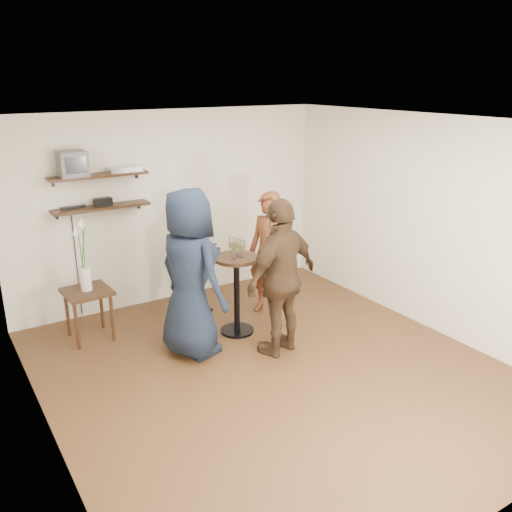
{
  "coord_description": "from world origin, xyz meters",
  "views": [
    {
      "loc": [
        -2.89,
        -4.21,
        3.0
      ],
      "look_at": [
        0.03,
        0.4,
        1.18
      ],
      "focal_mm": 38.0,
      "sensor_mm": 36.0,
      "label": 1
    }
  ],
  "objects_px": {
    "crt_monitor": "(72,164)",
    "person_dark": "(197,259)",
    "dvd_deck": "(124,169)",
    "side_table": "(88,298)",
    "person_brown": "(282,278)",
    "person_plaid": "(269,254)",
    "person_navy": "(190,274)",
    "drinks_table": "(237,284)",
    "radio": "(103,202)"
  },
  "relations": [
    {
      "from": "person_dark",
      "to": "radio",
      "type": "bearing_deg",
      "value": 129.3
    },
    {
      "from": "person_plaid",
      "to": "person_brown",
      "type": "bearing_deg",
      "value": -49.34
    },
    {
      "from": "side_table",
      "to": "person_navy",
      "type": "bearing_deg",
      "value": -47.67
    },
    {
      "from": "dvd_deck",
      "to": "radio",
      "type": "xyz_separation_m",
      "value": [
        -0.3,
        0.0,
        -0.38
      ]
    },
    {
      "from": "person_navy",
      "to": "person_brown",
      "type": "height_order",
      "value": "person_navy"
    },
    {
      "from": "drinks_table",
      "to": "person_dark",
      "type": "distance_m",
      "value": 0.73
    },
    {
      "from": "crt_monitor",
      "to": "dvd_deck",
      "type": "height_order",
      "value": "crt_monitor"
    },
    {
      "from": "dvd_deck",
      "to": "person_navy",
      "type": "relative_size",
      "value": 0.21
    },
    {
      "from": "person_dark",
      "to": "person_plaid",
      "type": "bearing_deg",
      "value": -41.06
    },
    {
      "from": "radio",
      "to": "drinks_table",
      "type": "relative_size",
      "value": 0.23
    },
    {
      "from": "crt_monitor",
      "to": "person_brown",
      "type": "height_order",
      "value": "crt_monitor"
    },
    {
      "from": "dvd_deck",
      "to": "person_navy",
      "type": "xyz_separation_m",
      "value": [
        0.13,
        -1.52,
        -0.95
      ]
    },
    {
      "from": "radio",
      "to": "side_table",
      "type": "xyz_separation_m",
      "value": [
        -0.45,
        -0.55,
        -1.0
      ]
    },
    {
      "from": "dvd_deck",
      "to": "drinks_table",
      "type": "bearing_deg",
      "value": -58.62
    },
    {
      "from": "dvd_deck",
      "to": "person_dark",
      "type": "relative_size",
      "value": 0.26
    },
    {
      "from": "person_navy",
      "to": "crt_monitor",
      "type": "bearing_deg",
      "value": 12.28
    },
    {
      "from": "radio",
      "to": "person_navy",
      "type": "height_order",
      "value": "person_navy"
    },
    {
      "from": "dvd_deck",
      "to": "person_brown",
      "type": "height_order",
      "value": "dvd_deck"
    },
    {
      "from": "dvd_deck",
      "to": "person_dark",
      "type": "xyz_separation_m",
      "value": [
        0.63,
        -0.66,
        -1.12
      ]
    },
    {
      "from": "person_dark",
      "to": "person_brown",
      "type": "xyz_separation_m",
      "value": [
        0.37,
        -1.37,
        0.11
      ]
    },
    {
      "from": "crt_monitor",
      "to": "person_dark",
      "type": "height_order",
      "value": "crt_monitor"
    },
    {
      "from": "radio",
      "to": "person_plaid",
      "type": "bearing_deg",
      "value": -30.98
    },
    {
      "from": "person_plaid",
      "to": "person_brown",
      "type": "distance_m",
      "value": 1.08
    },
    {
      "from": "side_table",
      "to": "person_navy",
      "type": "relative_size",
      "value": 0.33
    },
    {
      "from": "person_navy",
      "to": "person_plaid",
      "type": "bearing_deg",
      "value": -85.47
    },
    {
      "from": "crt_monitor",
      "to": "side_table",
      "type": "distance_m",
      "value": 1.6
    },
    {
      "from": "side_table",
      "to": "person_dark",
      "type": "xyz_separation_m",
      "value": [
        1.38,
        -0.11,
        0.26
      ]
    },
    {
      "from": "person_plaid",
      "to": "person_dark",
      "type": "relative_size",
      "value": 1.04
    },
    {
      "from": "crt_monitor",
      "to": "person_dark",
      "type": "xyz_separation_m",
      "value": [
        1.26,
        -0.66,
        -1.24
      ]
    },
    {
      "from": "person_dark",
      "to": "crt_monitor",
      "type": "bearing_deg",
      "value": 136.81
    },
    {
      "from": "drinks_table",
      "to": "side_table",
      "type": "bearing_deg",
      "value": 153.18
    },
    {
      "from": "crt_monitor",
      "to": "person_brown",
      "type": "distance_m",
      "value": 2.84
    },
    {
      "from": "drinks_table",
      "to": "person_plaid",
      "type": "xyz_separation_m",
      "value": [
        0.65,
        0.28,
        0.19
      ]
    },
    {
      "from": "dvd_deck",
      "to": "radio",
      "type": "height_order",
      "value": "dvd_deck"
    },
    {
      "from": "radio",
      "to": "person_dark",
      "type": "xyz_separation_m",
      "value": [
        0.94,
        -0.66,
        -0.74
      ]
    },
    {
      "from": "person_brown",
      "to": "crt_monitor",
      "type": "bearing_deg",
      "value": -65.97
    },
    {
      "from": "dvd_deck",
      "to": "drinks_table",
      "type": "distance_m",
      "value": 2.03
    },
    {
      "from": "dvd_deck",
      "to": "person_brown",
      "type": "distance_m",
      "value": 2.48
    },
    {
      "from": "person_navy",
      "to": "person_brown",
      "type": "xyz_separation_m",
      "value": [
        0.87,
        -0.51,
        -0.06
      ]
    },
    {
      "from": "radio",
      "to": "drinks_table",
      "type": "bearing_deg",
      "value": -50.14
    },
    {
      "from": "drinks_table",
      "to": "person_brown",
      "type": "bearing_deg",
      "value": -75.41
    },
    {
      "from": "crt_monitor",
      "to": "person_brown",
      "type": "xyz_separation_m",
      "value": [
        1.63,
        -2.03,
        -1.12
      ]
    },
    {
      "from": "radio",
      "to": "drinks_table",
      "type": "distance_m",
      "value": 1.97
    },
    {
      "from": "person_dark",
      "to": "person_navy",
      "type": "bearing_deg",
      "value": -135.59
    },
    {
      "from": "dvd_deck",
      "to": "side_table",
      "type": "xyz_separation_m",
      "value": [
        -0.75,
        -0.55,
        -1.38
      ]
    },
    {
      "from": "radio",
      "to": "person_plaid",
      "type": "relative_size",
      "value": 0.14
    },
    {
      "from": "crt_monitor",
      "to": "side_table",
      "type": "bearing_deg",
      "value": -102.59
    },
    {
      "from": "drinks_table",
      "to": "person_dark",
      "type": "height_order",
      "value": "person_dark"
    },
    {
      "from": "radio",
      "to": "person_brown",
      "type": "relative_size",
      "value": 0.12
    },
    {
      "from": "person_plaid",
      "to": "person_navy",
      "type": "distance_m",
      "value": 1.42
    }
  ]
}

